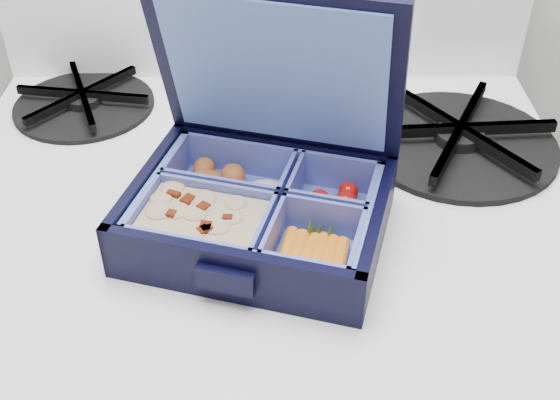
{
  "coord_description": "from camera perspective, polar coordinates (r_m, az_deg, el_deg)",
  "views": [
    {
      "loc": [
        -0.54,
        1.19,
        1.27
      ],
      "look_at": [
        -0.53,
        1.65,
        0.91
      ],
      "focal_mm": 45.0,
      "sensor_mm": 36.0,
      "label": 1
    }
  ],
  "objects": [
    {
      "name": "fork",
      "position": [
        0.68,
        1.44,
        3.15
      ],
      "size": [
        0.18,
        0.12,
        0.01
      ],
      "primitive_type": null,
      "rotation": [
        0.0,
        0.0,
        -1.04
      ],
      "color": "white",
      "rests_on": "stove"
    },
    {
      "name": "burner_grate",
      "position": [
        0.72,
        14.36,
        5.22
      ],
      "size": [
        0.21,
        0.21,
        0.03
      ],
      "primitive_type": "cylinder",
      "rotation": [
        0.0,
        0.0,
        0.07
      ],
      "color": "black",
      "rests_on": "stove"
    },
    {
      "name": "burner_grate_rear",
      "position": [
        0.8,
        -15.69,
        7.82
      ],
      "size": [
        0.17,
        0.17,
        0.02
      ],
      "primitive_type": "cylinder",
      "rotation": [
        0.0,
        0.0,
        -0.16
      ],
      "color": "black",
      "rests_on": "stove"
    },
    {
      "name": "bento_box",
      "position": [
        0.58,
        -1.76,
        -1.07
      ],
      "size": [
        0.24,
        0.21,
        0.05
      ],
      "primitive_type": null,
      "rotation": [
        0.0,
        0.0,
        -0.27
      ],
      "color": "black",
      "rests_on": "stove"
    }
  ]
}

